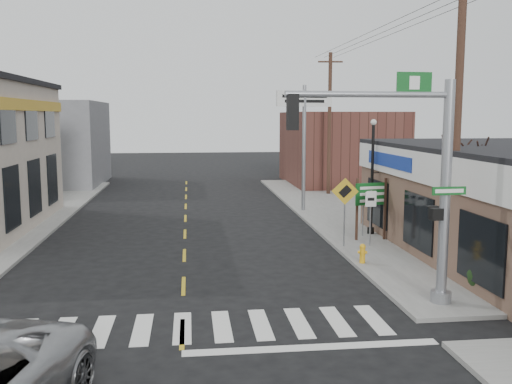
{
  "coord_description": "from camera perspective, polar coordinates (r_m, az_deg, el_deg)",
  "views": [
    {
      "loc": [
        0.23,
        -13.54,
        5.32
      ],
      "look_at": [
        2.44,
        5.14,
        2.8
      ],
      "focal_mm": 40.0,
      "sensor_mm": 36.0,
      "label": 1
    }
  ],
  "objects": [
    {
      "name": "fire_hydrant",
      "position": [
        20.67,
        10.6,
        -5.97
      ],
      "size": [
        0.22,
        0.22,
        0.7
      ],
      "rotation": [
        0.0,
        0.0,
        -0.27
      ],
      "color": "gold",
      "rests_on": "sidewalk_right"
    },
    {
      "name": "dance_center_sign",
      "position": [
        31.34,
        4.85,
        7.53
      ],
      "size": [
        3.22,
        0.2,
        6.84
      ],
      "rotation": [
        0.0,
        0.0,
        0.21
      ],
      "color": "gray",
      "rests_on": "sidewalk_right"
    },
    {
      "name": "bare_tree",
      "position": [
        22.72,
        20.21,
        4.41
      ],
      "size": [
        2.61,
        2.61,
        5.21
      ],
      "rotation": [
        0.0,
        0.0,
        -0.39
      ],
      "color": "black",
      "rests_on": "sidewalk_right"
    },
    {
      "name": "ground",
      "position": [
        14.55,
        -7.39,
        -13.88
      ],
      "size": [
        140.0,
        140.0,
        0.0
      ],
      "primitive_type": "plane",
      "color": "black",
      "rests_on": "ground"
    },
    {
      "name": "center_line",
      "position": [
        22.19,
        -7.18,
        -6.29
      ],
      "size": [
        0.12,
        56.0,
        0.01
      ],
      "primitive_type": "cube",
      "color": "gold",
      "rests_on": "ground"
    },
    {
      "name": "bldg_distant_left",
      "position": [
        46.96,
        -20.63,
        4.56
      ],
      "size": [
        9.0,
        10.0,
        6.4
      ],
      "primitive_type": "cube",
      "color": "slate",
      "rests_on": "ground"
    },
    {
      "name": "utility_pole_near",
      "position": [
        19.21,
        19.49,
        7.01
      ],
      "size": [
        1.74,
        0.26,
        10.0
      ],
      "rotation": [
        0.0,
        0.0,
        0.09
      ],
      "color": "#4C3726",
      "rests_on": "sidewalk_right"
    },
    {
      "name": "utility_pole_far",
      "position": [
        38.22,
        7.35,
        6.93
      ],
      "size": [
        1.61,
        0.24,
        9.29
      ],
      "rotation": [
        0.0,
        0.0,
        -0.1
      ],
      "color": "#3D2B18",
      "rests_on": "sidewalk_right"
    },
    {
      "name": "shrub_front",
      "position": [
        18.48,
        22.38,
        -7.65
      ],
      "size": [
        1.34,
        1.34,
        1.01
      ],
      "primitive_type": "ellipsoid",
      "color": "#18391A",
      "rests_on": "sidewalk_right"
    },
    {
      "name": "crosswalk",
      "position": [
        14.93,
        -7.38,
        -13.3
      ],
      "size": [
        11.0,
        2.2,
        0.01
      ],
      "primitive_type": "cube",
      "color": "silver",
      "rests_on": "ground"
    },
    {
      "name": "ped_crossing_sign",
      "position": [
        22.88,
        8.88,
        -0.76
      ],
      "size": [
        1.07,
        0.08,
        2.76
      ],
      "rotation": [
        0.0,
        0.0,
        -0.24
      ],
      "color": "gray",
      "rests_on": "sidewalk_right"
    },
    {
      "name": "traffic_signal_pole",
      "position": [
        16.06,
        16.08,
        2.26
      ],
      "size": [
        5.0,
        0.38,
        6.34
      ],
      "rotation": [
        0.0,
        0.0,
        0.05
      ],
      "color": "gray",
      "rests_on": "sidewalk_right"
    },
    {
      "name": "shrub_back",
      "position": [
        24.42,
        14.94,
        -3.82
      ],
      "size": [
        1.2,
        1.2,
        0.9
      ],
      "primitive_type": "ellipsoid",
      "color": "black",
      "rests_on": "sidewalk_right"
    },
    {
      "name": "bldg_distant_right",
      "position": [
        45.18,
        8.4,
        4.36
      ],
      "size": [
        8.0,
        10.0,
        5.6
      ],
      "primitive_type": "cube",
      "color": "#562F27",
      "rests_on": "ground"
    },
    {
      "name": "guide_sign",
      "position": [
        24.3,
        11.48,
        -0.78
      ],
      "size": [
        1.49,
        0.13,
        2.61
      ],
      "rotation": [
        0.0,
        0.0,
        0.17
      ],
      "color": "#452C20",
      "rests_on": "sidewalk_right"
    },
    {
      "name": "lamp_post",
      "position": [
        25.46,
        11.69,
        2.38
      ],
      "size": [
        0.66,
        0.51,
        5.04
      ],
      "rotation": [
        0.0,
        0.0,
        -0.34
      ],
      "color": "black",
      "rests_on": "sidewalk_right"
    },
    {
      "name": "sidewalk_right",
      "position": [
        28.44,
        11.36,
        -3.16
      ],
      "size": [
        6.0,
        38.0,
        0.13
      ],
      "primitive_type": "cube",
      "color": "slate",
      "rests_on": "ground"
    }
  ]
}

